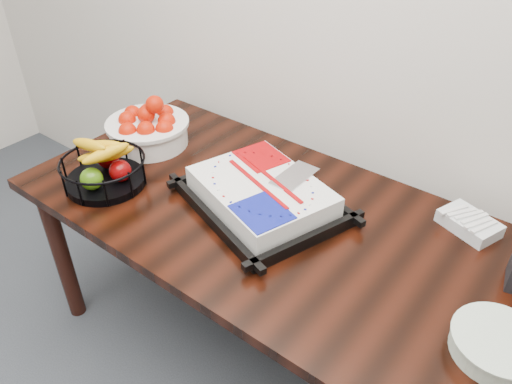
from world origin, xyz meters
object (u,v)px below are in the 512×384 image
Objects in this scene: fruit_basket at (104,169)px; plate_stack at (497,345)px; cake_tray at (261,195)px; tangerine_bowl at (147,124)px; table at (268,231)px.

fruit_basket is 1.32× the size of plate_stack.
cake_tray is at bearing 24.36° from fruit_basket.
fruit_basket is 1.38m from plate_stack.
cake_tray is at bearing -5.38° from tangerine_bowl.
table is 2.86× the size of cake_tray.
fruit_basket reaches higher than table.
table is 7.67× the size of plate_stack.
tangerine_bowl is 0.32m from fruit_basket.
plate_stack is at bearing -7.07° from tangerine_bowl.
cake_tray is 0.59m from fruit_basket.
tangerine_bowl is at bearing 174.62° from cake_tray.
tangerine_bowl is at bearing 107.72° from fruit_basket.
fruit_basket is at bearing -174.90° from plate_stack.
tangerine_bowl is 1.48m from plate_stack.
table is 0.64m from fruit_basket.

